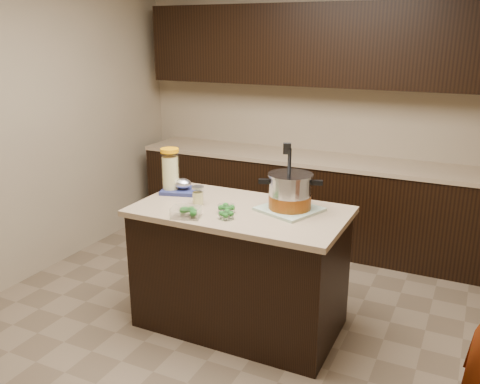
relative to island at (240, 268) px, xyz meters
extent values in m
plane|color=brown|center=(0.00, 0.00, -0.45)|extent=(4.00, 4.00, 0.00)
cube|color=tan|center=(0.00, 2.00, 0.90)|extent=(4.00, 0.04, 2.70)
cube|color=tan|center=(-2.00, 0.00, 0.90)|extent=(0.04, 4.00, 2.70)
cube|color=black|center=(0.00, 1.70, -0.02)|extent=(3.60, 0.60, 0.86)
cube|color=tan|center=(0.00, 1.70, 0.43)|extent=(3.60, 0.63, 0.04)
cube|color=black|center=(0.00, 1.82, 1.50)|extent=(3.60, 0.35, 0.75)
cube|color=black|center=(0.00, 0.00, -0.02)|extent=(1.40, 0.75, 0.86)
cube|color=tan|center=(0.00, 0.00, 0.43)|extent=(1.46, 0.81, 0.04)
cube|color=#5D8B64|center=(0.32, 0.11, 0.46)|extent=(0.47, 0.47, 0.02)
cylinder|color=#B7B7BC|center=(0.32, 0.11, 0.58)|extent=(0.37, 0.37, 0.22)
cylinder|color=brown|center=(0.32, 0.11, 0.51)|extent=(0.37, 0.37, 0.09)
cylinder|color=#B7B7BC|center=(0.32, 0.11, 0.70)|extent=(0.39, 0.39, 0.02)
cube|color=black|center=(0.15, 0.05, 0.65)|extent=(0.08, 0.06, 0.03)
cube|color=black|center=(0.49, 0.17, 0.65)|extent=(0.08, 0.06, 0.03)
cylinder|color=black|center=(0.32, 0.08, 0.76)|extent=(0.06, 0.12, 0.28)
cylinder|color=#D8CF84|center=(-0.64, 0.12, 0.59)|extent=(0.13, 0.13, 0.27)
cylinder|color=white|center=(-0.64, 0.12, 0.60)|extent=(0.14, 0.14, 0.31)
cylinder|color=orange|center=(-0.64, 0.12, 0.77)|extent=(0.15, 0.15, 0.02)
cylinder|color=#D8CF84|center=(-0.30, -0.05, 0.49)|extent=(0.09, 0.09, 0.09)
cylinder|color=white|center=(-0.30, -0.05, 0.51)|extent=(0.10, 0.10, 0.12)
cylinder|color=silver|center=(-0.30, -0.05, 0.58)|extent=(0.10, 0.10, 0.02)
cylinder|color=silver|center=(-0.05, -0.12, 0.48)|extent=(0.15, 0.15, 0.06)
cylinder|color=silver|center=(0.01, -0.22, 0.47)|extent=(0.10, 0.10, 0.05)
cube|color=silver|center=(-0.25, -0.31, 0.48)|extent=(0.22, 0.19, 0.07)
cube|color=navy|center=(-0.57, 0.14, 0.46)|extent=(0.32, 0.29, 0.03)
ellipsoid|color=silver|center=(-0.55, 0.14, 0.51)|extent=(0.14, 0.11, 0.08)
camera|label=1|loc=(1.44, -2.97, 1.60)|focal=38.00mm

